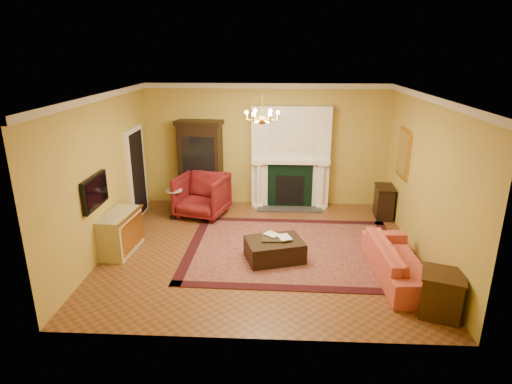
# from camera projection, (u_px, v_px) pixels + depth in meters

# --- Properties ---
(floor) EXTENTS (6.00, 5.50, 0.02)m
(floor) POSITION_uv_depth(u_px,v_px,m) (262.00, 250.00, 8.44)
(floor) COLOR brown
(floor) RESTS_ON ground
(ceiling) EXTENTS (6.00, 5.50, 0.02)m
(ceiling) POSITION_uv_depth(u_px,v_px,m) (262.00, 94.00, 7.48)
(ceiling) COLOR white
(ceiling) RESTS_ON wall_back
(wall_back) EXTENTS (6.00, 0.02, 3.00)m
(wall_back) POSITION_uv_depth(u_px,v_px,m) (266.00, 145.00, 10.57)
(wall_back) COLOR #B0983F
(wall_back) RESTS_ON floor
(wall_front) EXTENTS (6.00, 0.02, 3.00)m
(wall_front) POSITION_uv_depth(u_px,v_px,m) (253.00, 239.00, 5.34)
(wall_front) COLOR #B0983F
(wall_front) RESTS_ON floor
(wall_left) EXTENTS (0.02, 5.50, 3.00)m
(wall_left) POSITION_uv_depth(u_px,v_px,m) (104.00, 174.00, 8.11)
(wall_left) COLOR #B0983F
(wall_left) RESTS_ON floor
(wall_right) EXTENTS (0.02, 5.50, 3.00)m
(wall_right) POSITION_uv_depth(u_px,v_px,m) (426.00, 179.00, 7.81)
(wall_right) COLOR #B0983F
(wall_right) RESTS_ON floor
(fireplace) EXTENTS (1.90, 0.70, 2.50)m
(fireplace) POSITION_uv_depth(u_px,v_px,m) (290.00, 160.00, 10.46)
(fireplace) COLOR white
(fireplace) RESTS_ON wall_back
(crown_molding) EXTENTS (6.00, 5.50, 0.12)m
(crown_molding) POSITION_uv_depth(u_px,v_px,m) (264.00, 93.00, 8.41)
(crown_molding) COLOR silver
(crown_molding) RESTS_ON ceiling
(doorway) EXTENTS (0.08, 1.05, 2.10)m
(doorway) POSITION_uv_depth(u_px,v_px,m) (137.00, 173.00, 9.86)
(doorway) COLOR white
(doorway) RESTS_ON wall_left
(tv_panel) EXTENTS (0.09, 0.95, 0.58)m
(tv_panel) POSITION_uv_depth(u_px,v_px,m) (95.00, 192.00, 7.58)
(tv_panel) COLOR black
(tv_panel) RESTS_ON wall_left
(gilt_mirror) EXTENTS (0.06, 0.76, 1.05)m
(gilt_mirror) POSITION_uv_depth(u_px,v_px,m) (404.00, 154.00, 9.09)
(gilt_mirror) COLOR gold
(gilt_mirror) RESTS_ON wall_right
(chandelier) EXTENTS (0.63, 0.55, 0.53)m
(chandelier) POSITION_uv_depth(u_px,v_px,m) (262.00, 117.00, 7.61)
(chandelier) COLOR gold
(chandelier) RESTS_ON ceiling
(oriental_rug) EXTENTS (4.21, 3.19, 0.02)m
(oriental_rug) POSITION_uv_depth(u_px,v_px,m) (293.00, 249.00, 8.43)
(oriental_rug) COLOR #4A1017
(oriental_rug) RESTS_ON floor
(china_cabinet) EXTENTS (1.08, 0.59, 2.05)m
(china_cabinet) POSITION_uv_depth(u_px,v_px,m) (201.00, 166.00, 10.55)
(china_cabinet) COLOR black
(china_cabinet) RESTS_ON floor
(wingback_armchair) EXTENTS (1.29, 1.24, 1.10)m
(wingback_armchair) POSITION_uv_depth(u_px,v_px,m) (202.00, 194.00, 10.00)
(wingback_armchair) COLOR maroon
(wingback_armchair) RESTS_ON floor
(pedestal_table) EXTENTS (0.39, 0.39, 0.69)m
(pedestal_table) POSITION_uv_depth(u_px,v_px,m) (175.00, 202.00, 9.90)
(pedestal_table) COLOR black
(pedestal_table) RESTS_ON floor
(commode) EXTENTS (0.58, 1.09, 0.78)m
(commode) POSITION_uv_depth(u_px,v_px,m) (120.00, 233.00, 8.24)
(commode) COLOR #BBAD89
(commode) RESTS_ON floor
(coral_sofa) EXTENTS (0.72, 2.13, 0.82)m
(coral_sofa) POSITION_uv_depth(u_px,v_px,m) (400.00, 255.00, 7.29)
(coral_sofa) COLOR #BB493B
(coral_sofa) RESTS_ON floor
(end_table) EXTENTS (0.71, 0.71, 0.64)m
(end_table) POSITION_uv_depth(u_px,v_px,m) (441.00, 295.00, 6.28)
(end_table) COLOR #3C2110
(end_table) RESTS_ON floor
(console_table) EXTENTS (0.42, 0.68, 0.73)m
(console_table) POSITION_uv_depth(u_px,v_px,m) (384.00, 202.00, 9.97)
(console_table) COLOR black
(console_table) RESTS_ON floor
(leather_ottoman) EXTENTS (1.20, 1.01, 0.38)m
(leather_ottoman) POSITION_uv_depth(u_px,v_px,m) (274.00, 250.00, 7.97)
(leather_ottoman) COLOR black
(leather_ottoman) RESTS_ON oriental_rug
(ottoman_tray) EXTENTS (0.44, 0.35, 0.03)m
(ottoman_tray) POSITION_uv_depth(u_px,v_px,m) (273.00, 239.00, 7.95)
(ottoman_tray) COLOR black
(ottoman_tray) RESTS_ON leather_ottoman
(book_a) EXTENTS (0.15, 0.17, 0.27)m
(book_a) POSITION_uv_depth(u_px,v_px,m) (268.00, 230.00, 7.94)
(book_a) COLOR gray
(book_a) RESTS_ON ottoman_tray
(book_b) EXTENTS (0.21, 0.10, 0.30)m
(book_b) POSITION_uv_depth(u_px,v_px,m) (279.00, 231.00, 7.86)
(book_b) COLOR gray
(book_b) RESTS_ON ottoman_tray
(topiary_left) EXTENTS (0.15, 0.15, 0.41)m
(topiary_left) POSITION_uv_depth(u_px,v_px,m) (262.00, 149.00, 10.38)
(topiary_left) COLOR gray
(topiary_left) RESTS_ON fireplace
(topiary_right) EXTENTS (0.14, 0.14, 0.38)m
(topiary_right) POSITION_uv_depth(u_px,v_px,m) (318.00, 151.00, 10.31)
(topiary_right) COLOR gray
(topiary_right) RESTS_ON fireplace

